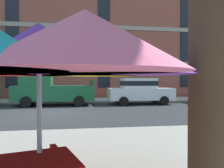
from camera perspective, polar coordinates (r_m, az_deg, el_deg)
name	(u,v)px	position (r m, az deg, el deg)	size (l,w,h in m)	color
ground_plane	(47,113)	(12.09, -15.42, -6.92)	(120.00, 120.00, 0.00)	#2D3033
sidewalk_far	(58,101)	(18.82, -13.05, -3.94)	(56.00, 3.60, 0.12)	#B2ADA3
apartment_building	(63,38)	(27.35, -11.82, 10.90)	(46.76, 12.08, 12.80)	#934C3D
pickup_green_midblock	(51,90)	(15.70, -14.72, -1.37)	(5.10, 2.12, 2.20)	#195933
sedan_white	(140,90)	(16.22, 6.75, -1.54)	(4.40, 1.98, 1.78)	silver
patio_umbrella	(39,51)	(2.96, -17.31, 7.61)	(3.85, 3.57, 2.33)	silver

